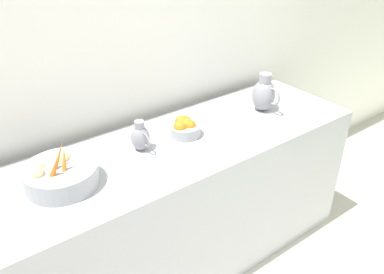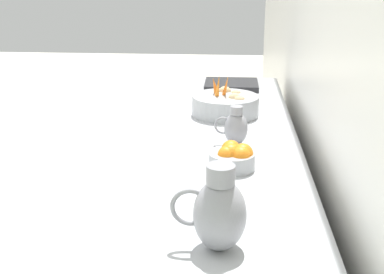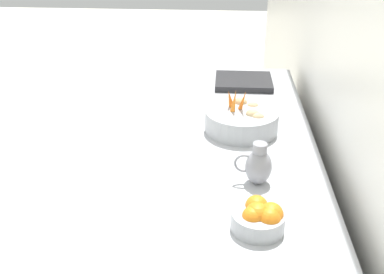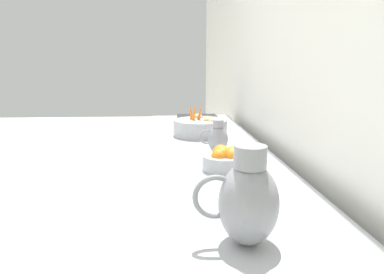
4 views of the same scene
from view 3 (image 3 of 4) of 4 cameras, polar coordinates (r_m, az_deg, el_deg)
prep_counter at (r=2.14m, az=5.40°, el=-15.63°), size 0.71×2.76×0.92m
vegetable_colander at (r=2.22m, az=6.18°, el=2.09°), size 0.35×0.35×0.23m
orange_bowl at (r=1.58m, az=8.42°, el=-9.79°), size 0.18×0.18×0.11m
metal_pitcher_short at (r=1.80m, az=8.20°, el=-3.52°), size 0.15×0.10×0.18m
counter_sink_basin at (r=2.83m, az=6.41°, el=6.85°), size 0.34×0.30×0.04m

